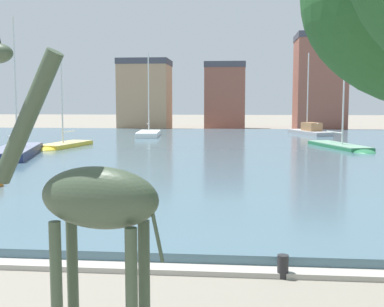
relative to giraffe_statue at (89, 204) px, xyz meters
The scene contains 12 objects.
harbor_water 31.30m from the giraffe_statue, 88.12° to the left, with size 78.72×53.53×0.33m, color #476675.
quay_edge_coping 4.90m from the giraffe_statue, 76.24° to the left, with size 78.72×0.50×0.12m, color #ADA89E.
giraffe_statue is the anchor object (origin of this frame).
sailboat_white 44.13m from the giraffe_statue, 99.35° to the left, with size 2.75×7.60×8.80m.
sailboat_yellow 31.95m from the giraffe_statue, 110.94° to the left, with size 2.75×6.71×7.11m.
sailboat_grey 48.68m from the giraffe_statue, 78.73° to the left, with size 4.19×8.54×9.06m.
sailboat_navy 27.62m from the giraffe_statue, 116.88° to the left, with size 4.44×9.57×9.24m.
sailboat_green 32.56m from the giraffe_statue, 72.35° to the left, with size 3.90×8.58×8.39m.
mooring_bollard 5.44m from the giraffe_statue, 53.88° to the left, with size 0.24×0.24×0.50m, color #232326.
townhouse_corner_house 61.83m from the giraffe_statue, 100.10° to the left, with size 6.87×6.34×9.66m.
townhouse_tall_gabled 63.83m from the giraffe_statue, 89.86° to the left, with size 5.69×6.48×9.37m.
townhouse_end_terrace 62.89m from the giraffe_statue, 78.10° to the left, with size 6.56×6.59×12.93m.
Camera 1 is at (0.92, -2.23, 3.73)m, focal length 45.56 mm.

